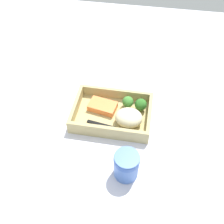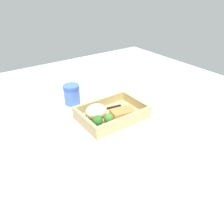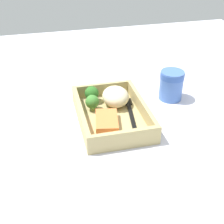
% 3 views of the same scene
% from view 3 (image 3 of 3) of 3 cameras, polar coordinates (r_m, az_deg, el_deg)
% --- Properties ---
extents(ground_plane, '(1.60, 1.60, 0.02)m').
position_cam_3_polar(ground_plane, '(0.87, 0.00, -2.05)').
color(ground_plane, silver).
extents(takeout_tray, '(0.26, 0.18, 0.01)m').
position_cam_3_polar(takeout_tray, '(0.86, 0.00, -1.18)').
color(takeout_tray, tan).
rests_on(takeout_tray, ground_plane).
extents(tray_rim, '(0.26, 0.18, 0.04)m').
position_cam_3_polar(tray_rim, '(0.85, 0.00, 0.26)').
color(tray_rim, tan).
rests_on(tray_rim, takeout_tray).
extents(salmon_fillet, '(0.10, 0.07, 0.02)m').
position_cam_3_polar(salmon_fillet, '(0.82, -0.96, -1.78)').
color(salmon_fillet, orange).
rests_on(salmon_fillet, takeout_tray).
extents(mashed_potatoes, '(0.09, 0.08, 0.05)m').
position_cam_3_polar(mashed_potatoes, '(0.90, 0.66, 2.85)').
color(mashed_potatoes, beige).
rests_on(mashed_potatoes, takeout_tray).
extents(broccoli_floret_1, '(0.04, 0.04, 0.05)m').
position_cam_3_polar(broccoli_floret_1, '(0.91, -3.73, 3.38)').
color(broccoli_floret_1, '#7A9F5D').
rests_on(broccoli_floret_1, takeout_tray).
extents(broccoli_floret_2, '(0.04, 0.04, 0.05)m').
position_cam_3_polar(broccoli_floret_2, '(0.87, -3.64, 1.83)').
color(broccoli_floret_2, '#7EA453').
rests_on(broccoli_floret_2, takeout_tray).
extents(fork, '(0.16, 0.04, 0.00)m').
position_cam_3_polar(fork, '(0.88, 3.34, 0.20)').
color(fork, black).
rests_on(fork, takeout_tray).
extents(paper_cup, '(0.07, 0.07, 0.09)m').
position_cam_3_polar(paper_cup, '(0.96, 10.82, 5.11)').
color(paper_cup, '#456BB5').
rests_on(paper_cup, ground_plane).
extents(receipt_slip, '(0.13, 0.16, 0.00)m').
position_cam_3_polar(receipt_slip, '(0.70, 7.03, -11.08)').
color(receipt_slip, white).
rests_on(receipt_slip, ground_plane).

